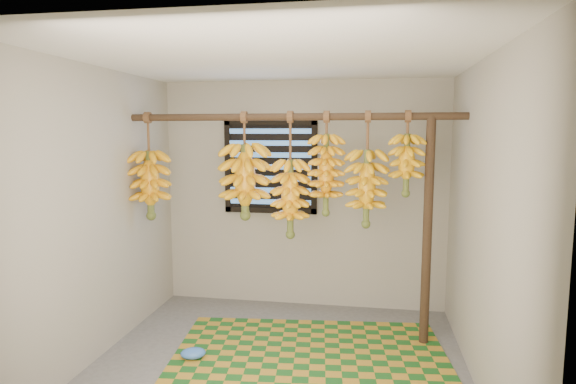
% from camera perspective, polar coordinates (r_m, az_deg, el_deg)
% --- Properties ---
extents(floor, '(3.00, 3.00, 0.01)m').
position_cam_1_polar(floor, '(4.06, -1.40, -20.36)').
color(floor, '#555555').
rests_on(floor, ground).
extents(ceiling, '(3.00, 3.00, 0.01)m').
position_cam_1_polar(ceiling, '(3.64, -1.52, 15.61)').
color(ceiling, silver).
rests_on(ceiling, wall_back).
extents(wall_back, '(3.00, 0.01, 2.40)m').
position_cam_1_polar(wall_back, '(5.13, 1.81, -0.36)').
color(wall_back, gray).
rests_on(wall_back, floor).
extents(wall_left, '(0.01, 3.00, 2.40)m').
position_cam_1_polar(wall_left, '(4.22, -21.97, -2.51)').
color(wall_left, gray).
rests_on(wall_left, floor).
extents(wall_right, '(0.01, 3.00, 2.40)m').
position_cam_1_polar(wall_right, '(3.68, 22.23, -3.86)').
color(wall_right, gray).
rests_on(wall_right, floor).
extents(window, '(1.00, 0.04, 1.00)m').
position_cam_1_polar(window, '(5.13, -2.11, 3.01)').
color(window, black).
rests_on(window, wall_back).
extents(hanging_pole, '(3.00, 0.06, 0.06)m').
position_cam_1_polar(hanging_pole, '(4.29, 0.34, 8.89)').
color(hanging_pole, '#3A2A1A').
rests_on(hanging_pole, wall_left).
extents(support_post, '(0.08, 0.08, 2.00)m').
position_cam_1_polar(support_post, '(4.35, 16.19, -4.67)').
color(support_post, '#3A2A1A').
rests_on(support_post, floor).
extents(woven_mat, '(2.46, 2.05, 0.01)m').
position_cam_1_polar(woven_mat, '(4.12, 2.56, -19.77)').
color(woven_mat, '#18541A').
rests_on(woven_mat, floor).
extents(plastic_bag, '(0.25, 0.21, 0.09)m').
position_cam_1_polar(plastic_bag, '(4.26, -11.18, -18.24)').
color(plastic_bag, blue).
rests_on(plastic_bag, woven_mat).
extents(banana_bunch_a, '(0.36, 0.36, 0.99)m').
position_cam_1_polar(banana_bunch_a, '(4.73, -16.03, 0.85)').
color(banana_bunch_a, brown).
rests_on(banana_bunch_a, hanging_pole).
extents(banana_bunch_b, '(0.43, 0.43, 0.96)m').
position_cam_1_polar(banana_bunch_b, '(4.40, -5.13, 1.30)').
color(banana_bunch_b, brown).
rests_on(banana_bunch_b, hanging_pole).
extents(banana_bunch_c, '(0.32, 0.32, 1.13)m').
position_cam_1_polar(banana_bunch_c, '(4.33, 0.28, -0.75)').
color(banana_bunch_c, brown).
rests_on(banana_bunch_c, hanging_pole).
extents(banana_bunch_d, '(0.32, 0.32, 0.92)m').
position_cam_1_polar(banana_bunch_d, '(4.27, 4.54, 2.07)').
color(banana_bunch_d, brown).
rests_on(banana_bunch_d, hanging_pole).
extents(banana_bunch_e, '(0.36, 0.36, 1.01)m').
position_cam_1_polar(banana_bunch_e, '(4.26, 9.30, 0.46)').
color(banana_bunch_e, brown).
rests_on(banana_bunch_e, hanging_pole).
extents(banana_bunch_f, '(0.29, 0.29, 0.73)m').
position_cam_1_polar(banana_bunch_f, '(4.25, 13.87, 3.16)').
color(banana_bunch_f, brown).
rests_on(banana_bunch_f, hanging_pole).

